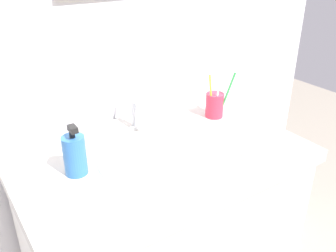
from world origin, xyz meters
The scene contains 9 objects.
tiled_wall_back centered at (0.00, 0.34, 1.20)m, with size 2.11×0.04×2.40m, color silver.
vanity_counter centered at (0.00, 0.00, 0.42)m, with size 0.91×0.60×0.83m.
sink_basin centered at (0.02, -0.04, 0.80)m, with size 0.48×0.48×0.11m.
faucet centered at (0.02, 0.19, 0.90)m, with size 0.02×0.14×0.13m.
toothbrush_cup centered at (0.32, 0.11, 0.88)m, with size 0.07×0.07×0.09m, color #D8334C.
toothbrush_yellow centered at (0.29, 0.10, 0.95)m, with size 0.05×0.02×0.20m.
toothbrush_white centered at (0.31, 0.09, 0.94)m, with size 0.01×0.03×0.17m.
toothbrush_green centered at (0.35, 0.07, 0.95)m, with size 0.06×0.05×0.20m.
soap_dispenser centered at (-0.27, 0.03, 0.89)m, with size 0.07×0.07×0.16m.
Camera 1 is at (-0.54, -0.86, 1.43)m, focal length 38.97 mm.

